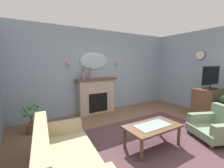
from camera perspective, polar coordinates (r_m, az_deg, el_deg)
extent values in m
cube|color=brown|center=(3.49, 18.09, -21.55)|extent=(6.66, 6.27, 0.10)
cube|color=#8C9EB2|center=(5.20, -4.06, 4.83)|extent=(6.66, 0.10, 2.72)
cube|color=#4C3338|center=(3.58, 15.58, -19.63)|extent=(3.20, 2.40, 0.01)
cube|color=tan|center=(5.00, -5.90, -4.71)|extent=(1.20, 0.28, 1.10)
cube|color=black|center=(4.95, -5.38, -6.86)|extent=(0.64, 0.12, 0.60)
cube|color=brown|center=(4.88, -5.90, 1.89)|extent=(1.36, 0.36, 0.06)
cylinder|color=#9E6084|center=(4.68, -10.83, 3.36)|extent=(0.10, 0.10, 0.24)
cone|color=#2D6633|center=(4.67, -10.89, 5.79)|extent=(0.10, 0.10, 0.16)
cylinder|color=#9E6084|center=(4.77, -8.00, 3.47)|extent=(0.09, 0.09, 0.23)
cone|color=#4C8447|center=(4.76, -8.05, 5.82)|extent=(0.10, 0.10, 0.16)
ellipsoid|color=#B2BCC6|center=(4.99, -6.73, 8.68)|extent=(0.96, 0.06, 0.56)
cone|color=#D17066|center=(4.66, -16.13, 7.86)|extent=(0.14, 0.14, 0.14)
cone|color=#D17066|center=(5.35, 1.92, 8.15)|extent=(0.14, 0.14, 0.14)
cylinder|color=silver|center=(5.88, 30.39, 9.40)|extent=(0.04, 0.28, 0.28)
torus|color=brown|center=(5.88, 30.39, 9.40)|extent=(0.03, 0.31, 0.31)
cube|color=brown|center=(3.15, 15.09, -15.19)|extent=(1.10, 0.60, 0.04)
cube|color=#8C9E99|center=(3.14, 15.10, -14.78)|extent=(0.72, 0.36, 0.01)
cylinder|color=brown|center=(2.79, 11.10, -23.36)|extent=(0.06, 0.06, 0.40)
cylinder|color=brown|center=(3.46, 23.91, -17.48)|extent=(0.06, 0.06, 0.40)
cylinder|color=brown|center=(3.12, 4.85, -19.68)|extent=(0.06, 0.06, 0.40)
cylinder|color=brown|center=(3.72, 17.68, -15.27)|extent=(0.06, 0.06, 0.40)
cube|color=tan|center=(2.62, -15.97, -26.18)|extent=(1.00, 1.77, 0.18)
cube|color=tan|center=(2.43, -25.01, -20.43)|extent=(0.34, 1.71, 0.48)
cube|color=tan|center=(3.20, -18.48, -15.36)|extent=(0.77, 0.23, 0.24)
cylinder|color=brown|center=(3.39, -12.09, -20.28)|extent=(0.07, 0.07, 0.10)
cylinder|color=brown|center=(3.33, -24.41, -21.41)|extent=(0.07, 0.07, 0.10)
cube|color=gray|center=(4.05, 33.99, -14.64)|extent=(1.04, 1.04, 0.16)
cube|color=gray|center=(4.22, 31.02, -10.77)|extent=(0.72, 0.40, 0.22)
cylinder|color=brown|center=(4.13, 26.93, -15.63)|extent=(0.06, 0.06, 0.10)
cylinder|color=brown|center=(3.66, 33.50, -19.24)|extent=(0.06, 0.06, 0.10)
cylinder|color=brown|center=(4.55, 34.11, -13.98)|extent=(0.06, 0.06, 0.10)
cube|color=brown|center=(5.27, 32.41, -6.38)|extent=(0.80, 0.56, 0.90)
cube|color=black|center=(5.14, 35.32, -5.93)|extent=(0.68, 0.02, 0.20)
cube|color=black|center=(5.18, 32.99, -1.42)|extent=(0.36, 0.24, 0.03)
cylinder|color=black|center=(5.17, 33.04, -0.71)|extent=(0.04, 0.04, 0.10)
cube|color=black|center=(5.14, 33.31, 2.71)|extent=(0.84, 0.04, 0.52)
cube|color=black|center=(5.13, 33.52, 2.69)|extent=(0.80, 0.01, 0.48)
cylinder|color=brown|center=(4.18, -27.95, -14.51)|extent=(0.25, 0.25, 0.22)
cylinder|color=brown|center=(4.10, -28.17, -11.52)|extent=(0.05, 0.05, 0.24)
cone|color=#4C8447|center=(4.04, -26.37, -7.81)|extent=(0.11, 0.36, 0.27)
cone|color=#4C8447|center=(4.16, -27.74, -7.46)|extent=(0.35, 0.22, 0.29)
cone|color=#4C8447|center=(4.15, -29.23, -7.56)|extent=(0.34, 0.21, 0.31)
cone|color=#4C8447|center=(4.00, -30.44, -8.22)|extent=(0.15, 0.34, 0.31)
cone|color=#4C8447|center=(3.92, -29.74, -8.49)|extent=(0.31, 0.29, 0.31)
cone|color=#4C8447|center=(3.92, -27.13, -8.33)|extent=(0.34, 0.28, 0.27)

